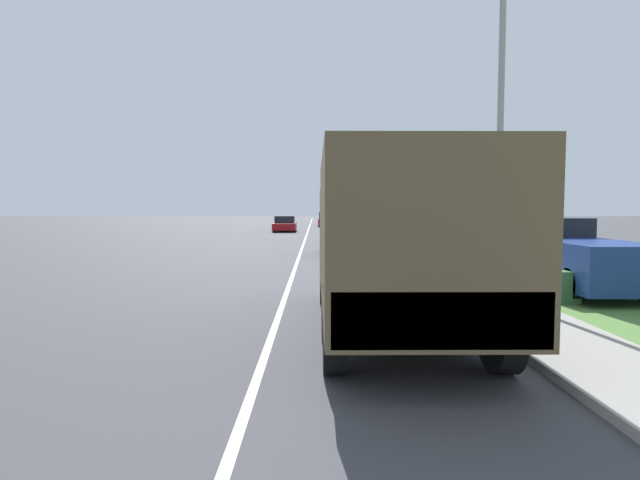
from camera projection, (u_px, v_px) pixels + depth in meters
The scene contains 13 objects.
ground_plane at pixel (307, 235), 39.39m from camera, with size 180.00×180.00×0.00m, color #424247.
lane_centre_stripe at pixel (307, 235), 39.39m from camera, with size 0.12×120.00×0.00m.
sidewalk_right at pixel (364, 234), 39.42m from camera, with size 1.80×120.00×0.12m.
grass_strip_right at pixel (419, 234), 39.46m from camera, with size 7.00×120.00×0.02m.
military_truck at pixel (393, 237), 8.32m from camera, with size 2.41×6.84×2.87m.
car_nearest_ahead at pixel (342, 238), 22.45m from camera, with size 1.87×4.11×1.65m.
car_second_ahead at pixel (335, 229), 31.37m from camera, with size 1.74×4.21×1.70m.
car_third_ahead at pixel (285, 224), 44.32m from camera, with size 1.95×4.20×1.39m.
car_fourth_ahead at pixel (326, 220), 56.58m from camera, with size 1.73×4.66×1.63m.
car_farthest_ahead at pixel (325, 218), 70.85m from camera, with size 1.87×4.38×1.42m.
pickup_truck at pixel (566, 255), 12.95m from camera, with size 1.93×5.27×1.81m.
lamp_post at pixel (491, 109), 10.83m from camera, with size 1.69×0.24×6.93m.
utility_box at pixel (564, 287), 10.96m from camera, with size 0.55×0.45×0.70m.
Camera 1 is at (0.73, 0.66, 2.10)m, focal length 28.00 mm.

